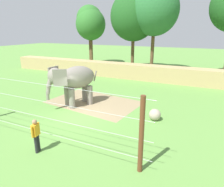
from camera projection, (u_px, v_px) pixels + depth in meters
ground_plane at (77, 118)px, 13.23m from camera, size 120.00×120.00×0.00m
dirt_patch at (94, 102)px, 16.13m from camera, size 7.51×5.37×0.01m
embankment_wall at (137, 72)px, 23.61m from camera, size 36.00×1.80×1.71m
elephant at (74, 80)px, 14.88m from camera, size 2.91×3.75×3.07m
enrichment_ball at (155, 115)px, 12.83m from camera, size 0.75×0.75×0.75m
cable_fence at (38, 112)px, 9.96m from camera, size 11.70×0.20×3.27m
zookeeper at (36, 134)px, 9.30m from camera, size 0.27×0.58×1.67m
tree_far_left at (91, 25)px, 31.50m from camera, size 4.65×4.65×8.82m
tree_left_of_centre at (134, 16)px, 26.33m from camera, size 6.13×6.13×10.48m
tree_right_of_centre at (89, 20)px, 31.63m from camera, size 4.07×4.07×9.28m
tree_far_right at (155, 10)px, 24.77m from camera, size 5.97×5.97×11.03m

